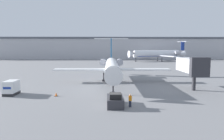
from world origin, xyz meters
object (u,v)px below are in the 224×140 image
luggage_cart (11,88)px  worker_near_tug (130,100)px  pushback_tug (115,101)px  traffic_cone_left (56,94)px  airplane_main (112,67)px  jet_bridge (191,66)px  airplane_parked_far_left (158,54)px

luggage_cart → worker_near_tug: size_ratio=1.82×
pushback_tug → traffic_cone_left: (-9.39, 6.01, -0.41)m
worker_near_tug → airplane_main: bearing=95.3°
traffic_cone_left → jet_bridge: (24.29, 5.83, 4.13)m
airplane_main → airplane_parked_far_left: size_ratio=0.89×
traffic_cone_left → worker_near_tug: bearing=-30.5°
airplane_parked_far_left → jet_bridge: 83.39m
airplane_parked_far_left → jet_bridge: (-13.05, -82.36, 0.34)m
luggage_cart → airplane_parked_far_left: (45.04, 86.91, 2.90)m
pushback_tug → airplane_main: bearing=89.9°
traffic_cone_left → jet_bridge: 25.31m
worker_near_tug → pushback_tug: bearing=160.9°
worker_near_tug → airplane_parked_far_left: airplane_parked_far_left is taller
luggage_cart → traffic_cone_left: size_ratio=5.02×
pushback_tug → worker_near_tug: 2.10m
jet_bridge → pushback_tug: bearing=-141.5°
pushback_tug → traffic_cone_left: 11.15m
pushback_tug → luggage_cart: size_ratio=1.44×
airplane_main → jet_bridge: (14.87, -8.58, 0.91)m
traffic_cone_left → jet_bridge: bearing=13.5°
luggage_cart → worker_near_tug: luggage_cart is taller
luggage_cart → jet_bridge: bearing=8.1°
worker_near_tug → jet_bridge: jet_bridge is taller
traffic_cone_left → jet_bridge: jet_bridge is taller
pushback_tug → jet_bridge: 19.39m
pushback_tug → traffic_cone_left: bearing=147.4°
airplane_main → pushback_tug: bearing=-90.1°
jet_bridge → traffic_cone_left: bearing=-166.5°
luggage_cart → airplane_main: bearing=37.5°
luggage_cart → pushback_tug: bearing=-23.1°
airplane_main → airplane_parked_far_left: (27.92, 73.77, 0.57)m
pushback_tug → traffic_cone_left: size_ratio=7.23×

